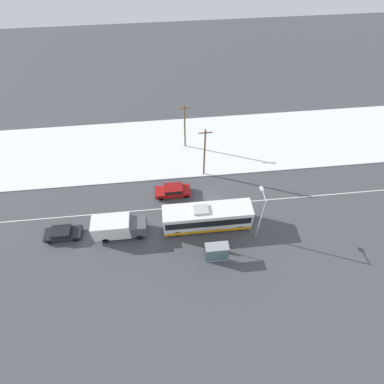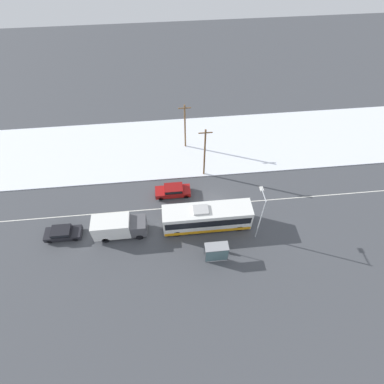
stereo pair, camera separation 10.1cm
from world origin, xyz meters
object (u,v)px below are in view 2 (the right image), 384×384
object	(u,v)px
city_bus	(207,217)
pedestrian_at_stop	(215,245)
utility_pole_roadside	(205,153)
utility_pole_snowlot	(185,126)
parked_car_near_truck	(62,233)
bus_shelter	(217,252)
streetlamp	(261,213)
box_truck	(118,226)
sedan_car	(173,190)

from	to	relation	value
city_bus	pedestrian_at_stop	size ratio (longest dim) A/B	6.47
utility_pole_roadside	city_bus	bearing A→B (deg)	-94.97
utility_pole_roadside	utility_pole_snowlot	xyz separation A→B (m)	(-2.13, 6.18, -0.25)
city_bus	pedestrian_at_stop	bearing A→B (deg)	-80.79
parked_car_near_truck	pedestrian_at_stop	xyz separation A→B (m)	(18.17, -3.67, 0.24)
parked_car_near_truck	bus_shelter	size ratio (longest dim) A/B	1.63
pedestrian_at_stop	utility_pole_snowlot	xyz separation A→B (m)	(-1.92, 18.44, 2.98)
streetlamp	box_truck	bearing A→B (deg)	174.10
pedestrian_at_stop	bus_shelter	xyz separation A→B (m)	(-0.06, -1.22, 0.65)
bus_shelter	streetlamp	xyz separation A→B (m)	(5.26, 2.86, 2.84)
parked_car_near_truck	bus_shelter	xyz separation A→B (m)	(18.11, -4.88, 0.89)
utility_pole_roadside	parked_car_near_truck	bearing A→B (deg)	-154.94
utility_pole_snowlot	pedestrian_at_stop	bearing A→B (deg)	-84.04
city_bus	pedestrian_at_stop	xyz separation A→B (m)	(0.56, -3.46, -0.73)
utility_pole_snowlot	box_truck	bearing A→B (deg)	-121.84
utility_pole_roadside	utility_pole_snowlot	distance (m)	6.54
bus_shelter	utility_pole_roadside	xyz separation A→B (m)	(0.27, 13.48, 2.58)
utility_pole_roadside	bus_shelter	bearing A→B (deg)	-91.13
sedan_car	parked_car_near_truck	bearing A→B (deg)	20.92
sedan_car	city_bus	bearing A→B (deg)	125.19
parked_car_near_truck	utility_pole_snowlot	distance (m)	22.19
city_bus	streetlamp	distance (m)	6.64
utility_pole_roadside	sedan_car	bearing A→B (deg)	-144.20
city_bus	pedestrian_at_stop	world-z (taller)	city_bus
box_truck	streetlamp	world-z (taller)	streetlamp
box_truck	bus_shelter	size ratio (longest dim) A/B	2.39
box_truck	parked_car_near_truck	world-z (taller)	box_truck
box_truck	streetlamp	xyz separation A→B (m)	(16.50, -1.71, 2.93)
city_bus	bus_shelter	distance (m)	4.71
pedestrian_at_stop	utility_pole_snowlot	bearing A→B (deg)	95.96
sedan_car	bus_shelter	bearing A→B (deg)	113.21
city_bus	utility_pole_roadside	size ratio (longest dim) A/B	1.32
parked_car_near_truck	pedestrian_at_stop	bearing A→B (deg)	-11.40
box_truck	utility_pole_roadside	distance (m)	14.79
bus_shelter	utility_pole_roadside	world-z (taller)	utility_pole_roadside
city_bus	bus_shelter	world-z (taller)	city_bus
streetlamp	utility_pole_snowlot	world-z (taller)	utility_pole_snowlot
sedan_car	bus_shelter	world-z (taller)	bus_shelter
sedan_car	streetlamp	size ratio (longest dim) A/B	0.66
sedan_car	pedestrian_at_stop	size ratio (longest dim) A/B	2.85
sedan_car	utility_pole_roadside	bearing A→B (deg)	-144.20
pedestrian_at_stop	utility_pole_roadside	bearing A→B (deg)	89.05
parked_car_near_truck	streetlamp	bearing A→B (deg)	-4.96
sedan_car	parked_car_near_truck	distance (m)	14.73
city_bus	pedestrian_at_stop	distance (m)	3.58
city_bus	bus_shelter	xyz separation A→B (m)	(0.50, -4.68, -0.08)
box_truck	streetlamp	distance (m)	16.84
bus_shelter	sedan_car	bearing A→B (deg)	113.21
city_bus	sedan_car	size ratio (longest dim) A/B	2.27
pedestrian_at_stop	sedan_car	bearing A→B (deg)	116.31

